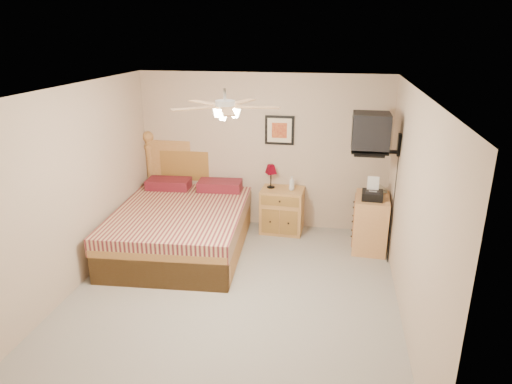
# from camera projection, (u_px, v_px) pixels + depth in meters

# --- Properties ---
(floor) EXTENTS (4.50, 4.50, 0.00)m
(floor) POSITION_uv_depth(u_px,v_px,m) (233.00, 294.00, 5.68)
(floor) COLOR gray
(floor) RESTS_ON ground
(ceiling) EXTENTS (4.00, 4.50, 0.04)m
(ceiling) POSITION_uv_depth(u_px,v_px,m) (229.00, 90.00, 4.85)
(ceiling) COLOR white
(ceiling) RESTS_ON ground
(wall_back) EXTENTS (4.00, 0.04, 2.50)m
(wall_back) POSITION_uv_depth(u_px,v_px,m) (263.00, 152.00, 7.35)
(wall_back) COLOR tan
(wall_back) RESTS_ON ground
(wall_front) EXTENTS (4.00, 0.04, 2.50)m
(wall_front) POSITION_uv_depth(u_px,v_px,m) (159.00, 312.00, 3.18)
(wall_front) COLOR tan
(wall_front) RESTS_ON ground
(wall_left) EXTENTS (0.04, 4.50, 2.50)m
(wall_left) POSITION_uv_depth(u_px,v_px,m) (73.00, 190.00, 5.59)
(wall_left) COLOR tan
(wall_left) RESTS_ON ground
(wall_right) EXTENTS (0.04, 4.50, 2.50)m
(wall_right) POSITION_uv_depth(u_px,v_px,m) (411.00, 211.00, 4.93)
(wall_right) COLOR tan
(wall_right) RESTS_ON ground
(bed) EXTENTS (1.94, 2.47, 1.53)m
(bed) POSITION_uv_depth(u_px,v_px,m) (180.00, 200.00, 6.64)
(bed) COLOR #B37536
(bed) RESTS_ON ground
(nightstand) EXTENTS (0.68, 0.52, 0.72)m
(nightstand) POSITION_uv_depth(u_px,v_px,m) (282.00, 210.00, 7.36)
(nightstand) COLOR #AF7F48
(nightstand) RESTS_ON ground
(table_lamp) EXTENTS (0.25, 0.25, 0.38)m
(table_lamp) POSITION_uv_depth(u_px,v_px,m) (271.00, 176.00, 7.26)
(table_lamp) COLOR #5A000E
(table_lamp) RESTS_ON nightstand
(lotion_bottle) EXTENTS (0.11, 0.11, 0.23)m
(lotion_bottle) POSITION_uv_depth(u_px,v_px,m) (292.00, 183.00, 7.17)
(lotion_bottle) COLOR silver
(lotion_bottle) RESTS_ON nightstand
(framed_picture) EXTENTS (0.46, 0.04, 0.46)m
(framed_picture) POSITION_uv_depth(u_px,v_px,m) (280.00, 130.00, 7.17)
(framed_picture) COLOR black
(framed_picture) RESTS_ON wall_back
(dresser) EXTENTS (0.52, 0.72, 0.82)m
(dresser) POSITION_uv_depth(u_px,v_px,m) (371.00, 223.00, 6.76)
(dresser) COLOR #BC7A44
(dresser) RESTS_ON ground
(fax_machine) EXTENTS (0.31, 0.33, 0.31)m
(fax_machine) POSITION_uv_depth(u_px,v_px,m) (373.00, 189.00, 6.48)
(fax_machine) COLOR black
(fax_machine) RESTS_ON dresser
(magazine_lower) EXTENTS (0.24, 0.30, 0.03)m
(magazine_lower) POSITION_uv_depth(u_px,v_px,m) (372.00, 190.00, 6.87)
(magazine_lower) COLOR #BDB69B
(magazine_lower) RESTS_ON dresser
(magazine_upper) EXTENTS (0.27, 0.32, 0.02)m
(magazine_upper) POSITION_uv_depth(u_px,v_px,m) (372.00, 188.00, 6.87)
(magazine_upper) COLOR gray
(magazine_upper) RESTS_ON magazine_lower
(wall_tv) EXTENTS (0.56, 0.46, 0.58)m
(wall_tv) POSITION_uv_depth(u_px,v_px,m) (382.00, 134.00, 6.03)
(wall_tv) COLOR black
(wall_tv) RESTS_ON wall_right
(ceiling_fan) EXTENTS (1.14, 1.14, 0.28)m
(ceiling_fan) POSITION_uv_depth(u_px,v_px,m) (225.00, 106.00, 4.71)
(ceiling_fan) COLOR silver
(ceiling_fan) RESTS_ON ceiling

